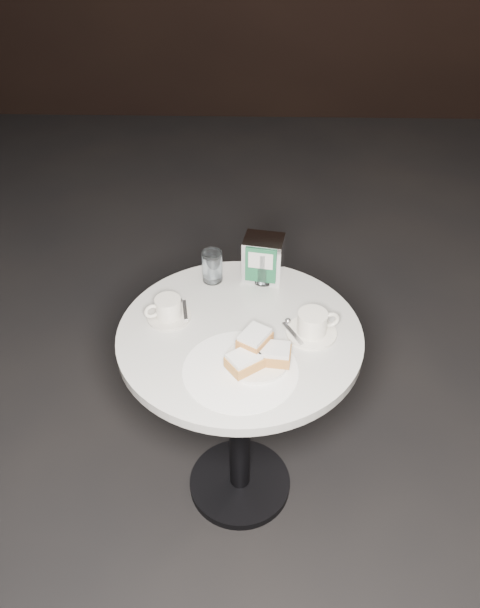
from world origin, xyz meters
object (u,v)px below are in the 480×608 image
Objects in this scene: cafe_table at (240,380)px; beignet_plate at (257,355)px; water_glass_left at (212,267)px; coffee_cup_left at (168,310)px; water_glass_right at (264,266)px; napkin_dispenser at (263,258)px; coffee_cup_right at (312,325)px.

cafe_table is 0.26m from beignet_plate.
coffee_cup_left is at bearing -122.04° from water_glass_left.
beignet_plate is 0.32m from coffee_cup_left.
cafe_table is 7.23× the size of water_glass_left.
coffee_cup_left is at bearing -145.72° from water_glass_right.
napkin_dispenser reaches higher than water_glass_right.
napkin_dispenser is (-0.14, 0.27, 0.04)m from coffee_cup_right.
water_glass_right is (0.28, 0.19, 0.03)m from coffee_cup_left.
coffee_cup_left is 1.22× the size of napkin_dispenser.
napkin_dispenser is at bearing 76.10° from cafe_table.
napkin_dispenser is (-0.00, 0.02, 0.02)m from water_glass_right.
coffee_cup_right is at bearing -32.74° from coffee_cup_left.
coffee_cup_right is (0.15, 0.12, 0.00)m from beignet_plate.
beignet_plate is 0.39m from napkin_dispenser.
cafe_table is at bearing 111.84° from beignet_plate.
water_glass_left is 0.90× the size of water_glass_right.
napkin_dispenser is at bearing 96.47° from water_glass_right.
water_glass_right is 0.82× the size of napkin_dispenser.
napkin_dispenser is (0.07, 0.27, 0.27)m from cafe_table.
napkin_dispenser reaches higher than coffee_cup_left.
coffee_cup_left is 0.99× the size of coffee_cup_right.
beignet_plate is at bearing -82.43° from napkin_dispenser.
coffee_cup_right is at bearing 38.08° from beignet_plate.
water_glass_right is 0.03m from napkin_dispenser.
beignet_plate is 1.88× the size of water_glass_right.
beignet_plate is 1.26× the size of coffee_cup_left.
water_glass_right is at bearing 74.52° from cafe_table.
coffee_cup_right is at bearing -61.79° from water_glass_right.
water_glass_left is (0.12, 0.19, 0.02)m from coffee_cup_left.
water_glass_left is at bearing 110.59° from cafe_table.
water_glass_left is 0.16m from napkin_dispenser.
water_glass_left is at bearing 33.67° from coffee_cup_left.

